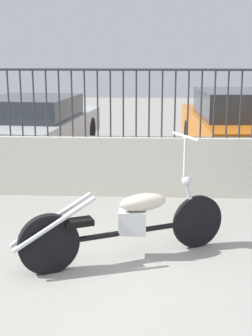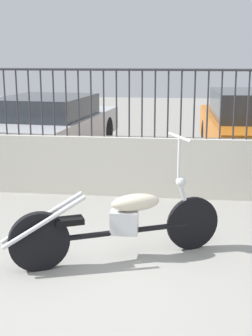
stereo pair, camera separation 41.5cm
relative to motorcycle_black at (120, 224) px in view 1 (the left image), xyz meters
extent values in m
plane|color=gray|center=(-0.09, -0.66, -0.40)|extent=(40.00, 40.00, 0.00)
cube|color=beige|center=(-0.09, 2.31, 0.05)|extent=(9.15, 0.18, 0.89)
cylinder|color=#2D2D33|center=(-1.77, 2.31, 0.99)|extent=(0.02, 0.02, 0.99)
cylinder|color=#2D2D33|center=(-1.59, 2.31, 0.99)|extent=(0.02, 0.02, 0.99)
cylinder|color=#2D2D33|center=(-1.40, 2.31, 0.99)|extent=(0.02, 0.02, 0.99)
cylinder|color=#2D2D33|center=(-1.21, 2.31, 0.99)|extent=(0.02, 0.02, 0.99)
cylinder|color=#2D2D33|center=(-1.03, 2.31, 0.99)|extent=(0.02, 0.02, 0.99)
cylinder|color=#2D2D33|center=(-0.84, 2.31, 0.99)|extent=(0.02, 0.02, 0.99)
cylinder|color=#2D2D33|center=(-0.65, 2.31, 0.99)|extent=(0.02, 0.02, 0.99)
cylinder|color=#2D2D33|center=(-0.47, 2.31, 0.99)|extent=(0.02, 0.02, 0.99)
cylinder|color=#2D2D33|center=(-0.28, 2.31, 0.99)|extent=(0.02, 0.02, 0.99)
cylinder|color=#2D2D33|center=(-0.09, 2.31, 0.99)|extent=(0.02, 0.02, 0.99)
cylinder|color=#2D2D33|center=(0.09, 2.31, 0.99)|extent=(0.02, 0.02, 0.99)
cylinder|color=#2D2D33|center=(0.28, 2.31, 0.99)|extent=(0.02, 0.02, 0.99)
cylinder|color=#2D2D33|center=(0.47, 2.31, 0.99)|extent=(0.02, 0.02, 0.99)
cylinder|color=#2D2D33|center=(0.65, 2.31, 0.99)|extent=(0.02, 0.02, 0.99)
cylinder|color=#2D2D33|center=(0.84, 2.31, 0.99)|extent=(0.02, 0.02, 0.99)
cylinder|color=#2D2D33|center=(1.03, 2.31, 0.99)|extent=(0.02, 0.02, 0.99)
cylinder|color=#2D2D33|center=(1.21, 2.31, 0.99)|extent=(0.02, 0.02, 0.99)
cylinder|color=#2D2D33|center=(1.40, 2.31, 0.99)|extent=(0.02, 0.02, 0.99)
cylinder|color=#2D2D33|center=(1.59, 2.31, 0.99)|extent=(0.02, 0.02, 0.99)
cylinder|color=#2D2D33|center=(-0.09, 2.31, 1.47)|extent=(9.15, 0.04, 0.04)
cylinder|color=black|center=(0.82, 0.39, -0.10)|extent=(0.55, 0.30, 0.58)
cylinder|color=black|center=(-0.67, -0.31, -0.10)|extent=(0.58, 0.33, 0.60)
cylinder|color=black|center=(0.08, 0.04, -0.10)|extent=(1.39, 0.70, 0.06)
cube|color=silver|center=(0.12, 0.06, 0.00)|extent=(0.28, 0.18, 0.24)
ellipsoid|color=beige|center=(0.23, 0.11, 0.20)|extent=(0.55, 0.40, 0.18)
cube|color=black|center=(-0.39, -0.19, 0.08)|extent=(0.32, 0.26, 0.06)
cylinder|color=silver|center=(0.74, 0.35, 0.15)|extent=(0.22, 0.13, 0.51)
sphere|color=silver|center=(0.69, 0.32, 0.38)|extent=(0.11, 0.11, 0.11)
cylinder|color=silver|center=(0.66, 0.31, 0.62)|extent=(0.03, 0.03, 0.45)
cylinder|color=silver|center=(0.66, 0.31, 0.85)|extent=(0.25, 0.48, 0.03)
cylinder|color=silver|center=(-0.59, -0.36, 0.12)|extent=(0.76, 0.39, 0.46)
cylinder|color=silver|center=(-0.65, -0.23, 0.12)|extent=(0.76, 0.39, 0.46)
cylinder|color=black|center=(-2.88, 6.68, -0.08)|extent=(0.17, 0.65, 0.64)
cylinder|color=black|center=(-1.11, 6.51, -0.08)|extent=(0.17, 0.65, 0.64)
cylinder|color=black|center=(-1.38, 3.75, -0.08)|extent=(0.17, 0.65, 0.64)
cube|color=#B7BABF|center=(-2.13, 5.22, 0.13)|extent=(2.31, 4.64, 0.57)
cube|color=#2D3338|center=(-2.15, 5.00, 0.63)|extent=(1.90, 2.30, 0.43)
cylinder|color=black|center=(1.18, 6.22, -0.08)|extent=(0.13, 0.64, 0.64)
cylinder|color=black|center=(1.28, 3.44, -0.08)|extent=(0.13, 0.64, 0.64)
cube|color=orange|center=(2.05, 4.86, 0.17)|extent=(1.92, 4.55, 0.66)
cube|color=#2D3338|center=(2.06, 4.63, 0.76)|extent=(1.66, 2.21, 0.52)
camera|label=1|loc=(0.28, -4.47, 1.65)|focal=50.00mm
camera|label=2|loc=(0.70, -4.43, 1.65)|focal=50.00mm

